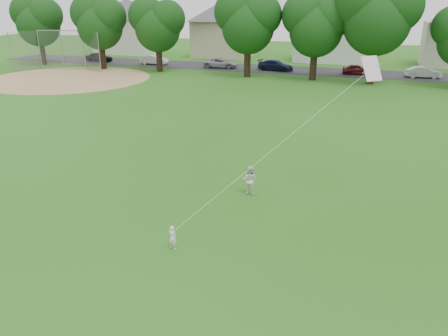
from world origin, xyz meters
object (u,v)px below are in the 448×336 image
(older_boy, at_px, (250,180))
(baseball_backstop, at_px, (60,51))
(toddler, at_px, (172,237))
(kite, at_px, (279,144))

(older_boy, xyz_separation_m, baseball_backstop, (-31.72, 27.92, 1.67))
(toddler, distance_m, older_boy, 5.57)
(toddler, xyz_separation_m, older_boy, (1.32, 5.41, 0.22))
(older_boy, relative_size, baseball_backstop, 0.13)
(toddler, distance_m, kite, 5.26)
(kite, relative_size, baseball_backstop, 1.00)
(older_boy, bearing_deg, toddler, 79.58)
(older_boy, bearing_deg, kite, 132.71)
(baseball_backstop, bearing_deg, kite, -41.90)
(toddler, height_order, kite, kite)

